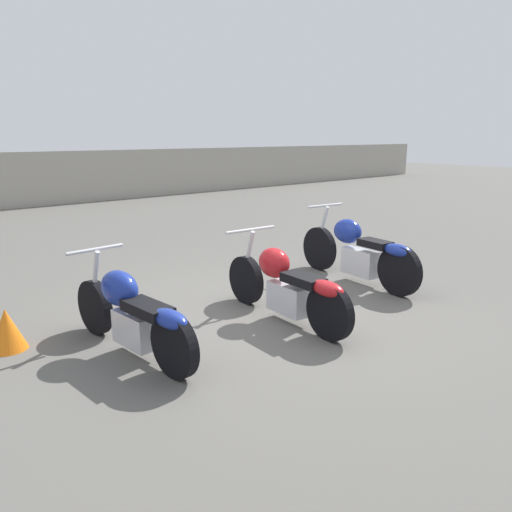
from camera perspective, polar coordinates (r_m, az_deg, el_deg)
The scene contains 6 objects.
ground_plane at distance 5.95m, azimuth 1.68°, elevation -6.55°, with size 60.00×60.00×0.00m, color #5B5954.
fence_back at distance 15.75m, azimuth -27.07°, elevation 7.61°, with size 40.00×0.04×1.58m.
motorcycle_slot_0 at distance 4.90m, azimuth -13.99°, elevation -6.36°, with size 0.61×1.99×0.95m.
motorcycle_slot_1 at distance 5.61m, azimuth 3.47°, elevation -3.38°, with size 0.71×2.06×0.97m.
motorcycle_slot_2 at distance 7.21m, azimuth 11.57°, elevation 0.55°, with size 0.67×2.24×1.04m.
traffic_cone_near at distance 5.49m, azimuth -26.58°, elevation -7.50°, with size 0.36×0.36×0.42m.
Camera 1 is at (-3.78, -4.11, 2.06)m, focal length 35.00 mm.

